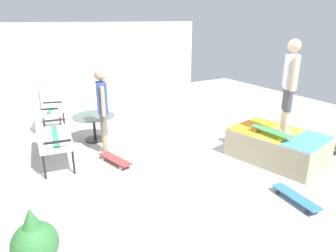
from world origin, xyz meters
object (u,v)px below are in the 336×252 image
Objects in this scene: patio_table at (94,123)px; person_watching at (102,106)px; skate_ramp at (278,146)px; potted_plant at (36,249)px; patio_chair_near_house at (45,107)px; person_skater at (290,80)px; skateboard_spare at (296,197)px; patio_bench at (48,132)px; skateboard_on_ramp at (271,131)px; skateboard_by_bench at (115,159)px.

person_watching reaches higher than patio_table.
potted_plant is (-0.85, 4.40, 0.19)m from skate_ramp.
person_skater is (-3.88, -3.51, 0.92)m from patio_chair_near_house.
patio_chair_near_house reaches higher than skateboard_spare.
potted_plant is at bearing 167.20° from patio_bench.
person_skater is at bearing -94.65° from skateboard_on_ramp.
skate_ramp is at bearing -125.34° from person_watching.
skate_ramp is 4.27m from patio_bench.
patio_table reaches higher than skateboard_spare.
skateboard_on_ramp is at bearing -120.71° from patio_bench.
patio_table is 0.53× the size of person_skater.
skateboard_on_ramp is at bearing 85.35° from person_skater.
patio_chair_near_house is 1.13× the size of patio_table.
skateboard_by_bench is at bearing 62.04° from person_skater.
person_skater reaches higher than person_watching.
patio_chair_near_house reaches higher than skateboard_by_bench.
skateboard_spare is at bearing -149.82° from person_watching.
patio_chair_near_house is 1.25× the size of skateboard_spare.
patio_bench is 1.29× the size of patio_chair_near_house.
skateboard_by_bench and skateboard_spare have the same top height.
patio_chair_near_house is at bearing 39.72° from skateboard_on_ramp.
patio_table is 3.66m from skateboard_on_ramp.
person_watching reaches higher than patio_bench.
person_watching is 3.69m from skateboard_spare.
skateboard_by_bench is (1.46, 2.75, -1.45)m from person_skater.
skateboard_by_bench is at bearing 35.40° from skateboard_spare.
skateboard_on_ramp is at bearing -120.43° from skateboard_by_bench.
patio_bench is at bearing 41.72° from skateboard_spare.
skateboard_on_ramp is (1.11, -0.63, 0.55)m from skateboard_spare.
skate_ramp is 0.47m from skateboard_on_ramp.
person_watching is (-0.07, -1.02, 0.37)m from patio_bench.
skateboard_on_ramp is (-2.05, -3.45, 0.02)m from patio_bench.
skate_ramp is at bearing 4.35° from person_skater.
skateboard_by_bench is (-0.62, -1.01, -0.53)m from patio_bench.
patio_chair_near_house is 1.37m from patio_table.
patio_chair_near_house reaches higher than skate_ramp.
person_watching reaches higher than skateboard_by_bench.
potted_plant is at bearing 149.03° from person_watching.
patio_bench is at bearing -12.80° from potted_plant.
person_watching reaches higher than potted_plant.
person_watching reaches higher than skateboard_spare.
skateboard_spare is at bearing -138.28° from patio_bench.
skateboard_on_ramp is (-2.77, -2.39, 0.23)m from patio_table.
potted_plant reaches higher than skateboard_spare.
potted_plant is (-2.78, 1.67, -0.52)m from person_watching.
patio_bench is 1.09m from person_watching.
skateboard_spare is (-2.55, -1.81, 0.00)m from skateboard_by_bench.
patio_bench is 4.39m from person_skater.
skateboard_by_bench is (1.39, 2.74, -0.19)m from skate_ramp.
skateboard_by_bench is at bearing 63.11° from skate_ramp.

